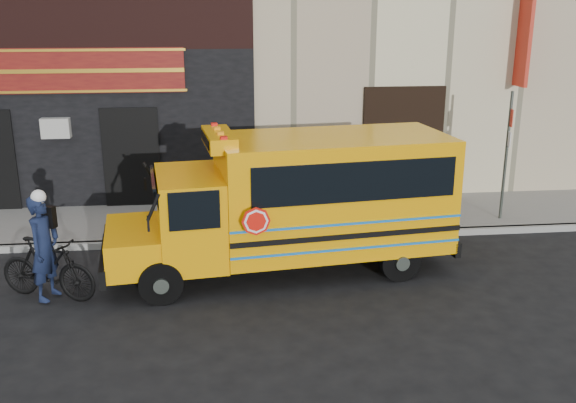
% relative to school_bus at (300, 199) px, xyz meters
% --- Properties ---
extents(ground, '(120.00, 120.00, 0.00)m').
position_rel_school_bus_xyz_m(ground, '(-0.63, -0.93, -1.51)').
color(ground, black).
rests_on(ground, ground).
extents(curb, '(40.00, 0.20, 0.15)m').
position_rel_school_bus_xyz_m(curb, '(-0.63, 1.67, -1.43)').
color(curb, gray).
rests_on(curb, ground).
extents(sidewalk, '(40.00, 3.00, 0.15)m').
position_rel_school_bus_xyz_m(sidewalk, '(-0.63, 3.17, -1.43)').
color(sidewalk, slate).
rests_on(sidewalk, ground).
extents(school_bus, '(7.10, 2.93, 2.92)m').
position_rel_school_bus_xyz_m(school_bus, '(0.00, 0.00, 0.00)').
color(school_bus, black).
rests_on(school_bus, ground).
extents(sign_pole, '(0.08, 0.29, 3.28)m').
position_rel_school_bus_xyz_m(sign_pole, '(5.29, 2.30, 0.29)').
color(sign_pole, '#404841').
rests_on(sign_pole, ground).
extents(bicycle, '(2.01, 1.23, 1.17)m').
position_rel_school_bus_xyz_m(bicycle, '(-4.76, -0.84, -0.93)').
color(bicycle, black).
rests_on(bicycle, ground).
extents(cyclist, '(0.68, 0.82, 1.94)m').
position_rel_school_bus_xyz_m(cyclist, '(-4.74, -0.92, -0.54)').
color(cyclist, '#111934').
rests_on(cyclist, ground).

